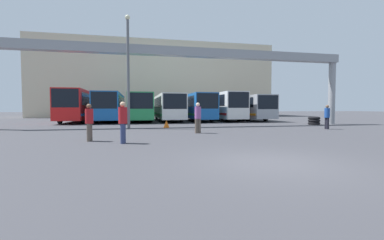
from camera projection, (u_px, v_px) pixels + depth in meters
ground_plane at (272, 163)px, 7.02m from camera, size 200.00×200.00×0.00m
building_backdrop at (156, 82)px, 48.03m from camera, size 40.59×12.00×12.83m
overhead_gantry at (182, 60)px, 20.74m from camera, size 28.88×0.80×6.39m
bus_slot_0 at (78, 104)px, 27.57m from camera, size 2.49×10.16×3.33m
bus_slot_1 at (111, 106)px, 29.30m from camera, size 2.51×12.27×3.10m
bus_slot_2 at (140, 106)px, 29.94m from camera, size 2.56×12.17×3.06m
bus_slot_3 at (168, 106)px, 30.42m from camera, size 2.53×11.76×3.01m
bus_slot_4 at (196, 106)px, 30.51m from camera, size 2.43×10.53×3.09m
bus_slot_5 at (221, 105)px, 31.63m from camera, size 2.45×11.43×3.26m
bus_slot_6 at (245, 106)px, 32.46m from camera, size 2.52×11.72×2.95m
pedestrian_near_center at (198, 117)px, 15.39m from camera, size 0.38×0.38×1.84m
pedestrian_mid_left at (327, 116)px, 18.31m from camera, size 0.36×0.36×1.73m
pedestrian_near_left at (89, 121)px, 11.63m from camera, size 0.35×0.35×1.70m
pedestrian_near_right at (123, 121)px, 10.92m from camera, size 0.37×0.37×1.78m
traffic_cone at (166, 124)px, 19.80m from camera, size 0.47×0.47×0.58m
tire_stack at (314, 121)px, 23.33m from camera, size 1.04×1.04×0.72m
lamp_post at (128, 67)px, 18.52m from camera, size 0.36×0.36×8.18m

